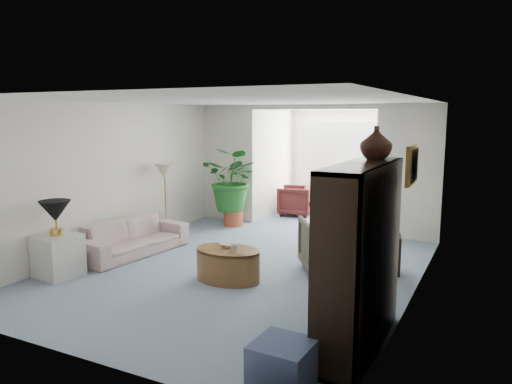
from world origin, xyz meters
The scene contains 26 objects.
floor centered at (0.00, 0.00, 0.00)m, with size 6.00×6.00×0.00m, color #8AA0B6.
sunroom_floor centered at (0.00, 4.10, 0.00)m, with size 2.60×2.60×0.00m, color #8AA0B6.
back_pier_left centered at (-1.90, 3.00, 1.25)m, with size 1.20×0.12×2.50m, color silver.
back_pier_right centered at (1.90, 3.00, 1.25)m, with size 1.20×0.12×2.50m, color silver.
back_header centered at (0.00, 3.00, 2.45)m, with size 2.60×0.12×0.10m, color silver.
window_pane centered at (0.00, 5.18, 1.40)m, with size 2.20×0.02×1.50m, color white.
window_blinds centered at (0.00, 5.15, 1.40)m, with size 2.20×0.02×1.50m, color white.
framed_picture centered at (2.46, -0.10, 1.70)m, with size 0.04×0.50×0.40m, color #B8AF93.
sofa centered at (-1.98, -0.03, 0.29)m, with size 1.96×0.77×0.57m, color beige.
end_table centered at (-2.18, -1.38, 0.30)m, with size 0.55×0.55×0.60m, color silver.
table_lamp centered at (-2.18, -1.38, 0.95)m, with size 0.44×0.44×0.30m, color black.
floor_lamp centered at (-2.23, 1.20, 1.25)m, with size 0.36×0.36×0.28m, color beige.
coffee_table centered at (0.09, -0.44, 0.23)m, with size 0.95×0.95×0.45m, color brown.
coffee_bowl centered at (0.04, -0.34, 0.48)m, with size 0.22×0.22×0.05m, color silver.
coffee_cup centered at (0.24, -0.54, 0.50)m, with size 0.11×0.11×0.10m, color beige.
wingback_chair centered at (1.26, 0.58, 0.40)m, with size 0.85×0.87×0.80m, color #5E574A.
side_table_dark centered at (1.96, 0.88, 0.28)m, with size 0.47×0.37×0.56m, color black.
entertainment_cabinet centered at (2.23, -1.56, 0.92)m, with size 0.44×1.66×1.84m, color black.
cabinet_urn centered at (2.23, -1.06, 2.01)m, with size 0.33×0.33×0.34m, color black.
ottoman centered at (1.86, -2.57, 0.20)m, with size 0.49×0.49×0.39m, color slate.
plant_pot centered at (-1.52, 2.56, 0.16)m, with size 0.40×0.40×0.32m, color #AE4C32.
house_plant centered at (-1.52, 2.56, 0.98)m, with size 1.18×1.02×1.31m, color #216123.
sunroom_chair_blue centered at (0.72, 4.15, 0.38)m, with size 0.81×0.84×0.76m, color slate.
sunroom_chair_maroon centered at (-0.78, 4.15, 0.34)m, with size 0.72×0.74×0.68m, color #541D1C.
sunroom_table centered at (-0.03, 4.90, 0.28)m, with size 0.46×0.36×0.57m, color brown.
shelf_clutter centered at (2.18, -1.50, 1.24)m, with size 0.30×1.11×1.06m.
Camera 1 is at (3.40, -6.12, 2.30)m, focal length 34.17 mm.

